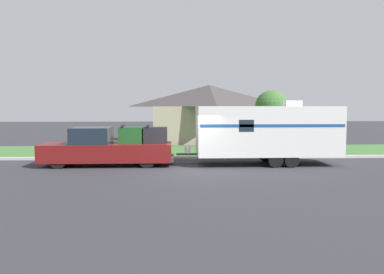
# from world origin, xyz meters

# --- Properties ---
(ground_plane) EXTENTS (120.00, 120.00, 0.00)m
(ground_plane) POSITION_xyz_m (0.00, 0.00, 0.00)
(ground_plane) COLOR #2D2D33
(curb_strip) EXTENTS (80.00, 0.30, 0.14)m
(curb_strip) POSITION_xyz_m (0.00, 3.75, 0.07)
(curb_strip) COLOR #ADADA8
(curb_strip) RESTS_ON ground_plane
(lawn_strip) EXTENTS (80.00, 7.00, 0.03)m
(lawn_strip) POSITION_xyz_m (0.00, 7.40, 0.01)
(lawn_strip) COLOR #3D6B33
(lawn_strip) RESTS_ON ground_plane
(house_across_street) EXTENTS (10.02, 8.54, 4.80)m
(house_across_street) POSITION_xyz_m (2.18, 15.40, 2.49)
(house_across_street) COLOR gray
(house_across_street) RESTS_ON ground_plane
(pickup_truck) EXTENTS (6.44, 2.00, 2.02)m
(pickup_truck) POSITION_xyz_m (-4.11, 1.53, 0.87)
(pickup_truck) COLOR black
(pickup_truck) RESTS_ON ground_plane
(travel_trailer) EXTENTS (8.08, 2.41, 3.21)m
(travel_trailer) POSITION_xyz_m (3.81, 1.53, 1.70)
(travel_trailer) COLOR black
(travel_trailer) RESTS_ON ground_plane
(mailbox) EXTENTS (0.48, 0.20, 1.23)m
(mailbox) POSITION_xyz_m (7.10, 4.35, 0.95)
(mailbox) COLOR brown
(mailbox) RESTS_ON ground_plane
(tree_in_yard) EXTENTS (2.15, 2.15, 4.01)m
(tree_in_yard) POSITION_xyz_m (5.57, 7.52, 2.91)
(tree_in_yard) COLOR brown
(tree_in_yard) RESTS_ON ground_plane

